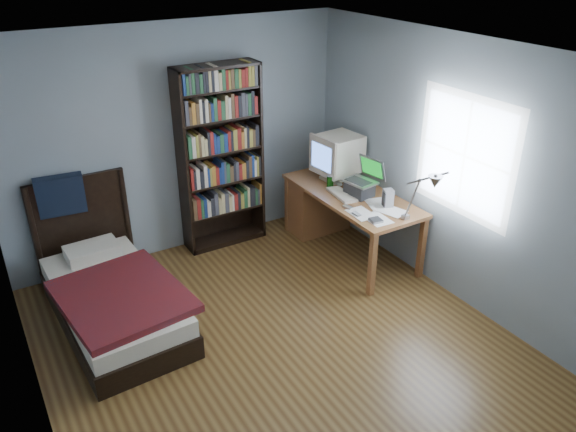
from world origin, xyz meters
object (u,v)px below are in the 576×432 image
object	(u,v)px
laptop	(361,185)
keyboard	(342,195)
desk	(326,203)
soda_can	(330,182)
bed	(111,293)
crt_monitor	(337,154)
desk_lamp	(431,186)
speaker	(388,198)
bookshelf	(221,158)

from	to	relation	value
laptop	keyboard	distance (m)	0.23
laptop	desk	bearing A→B (deg)	94.86
soda_can	bed	world-z (taller)	bed
crt_monitor	bed	distance (m)	2.84
desk_lamp	keyboard	bearing A→B (deg)	94.37
desk	speaker	bearing A→B (deg)	-83.38
keyboard	desk_lamp	bearing A→B (deg)	-79.39
soda_can	keyboard	bearing A→B (deg)	-95.76
crt_monitor	bed	xyz separation A→B (m)	(-2.72, -0.24, -0.77)
laptop	speaker	xyz separation A→B (m)	(0.06, -0.37, -0.02)
laptop	keyboard	xyz separation A→B (m)	(-0.18, 0.09, -0.10)
crt_monitor	speaker	distance (m)	0.89
bookshelf	bed	size ratio (longest dim) A/B	1.02
keyboard	desk	bearing A→B (deg)	80.49
desk_lamp	crt_monitor	bearing A→B (deg)	85.16
bookshelf	crt_monitor	bearing A→B (deg)	-24.95
crt_monitor	desk_lamp	size ratio (longest dim) A/B	0.79
desk	bookshelf	distance (m)	1.34
keyboard	speaker	bearing A→B (deg)	-55.70
speaker	bed	world-z (taller)	bed
soda_can	speaker	bearing A→B (deg)	-73.04
soda_can	bookshelf	world-z (taller)	bookshelf
desk	laptop	distance (m)	0.71
speaker	keyboard	bearing A→B (deg)	137.31
soda_can	bed	xyz separation A→B (m)	(-2.52, -0.09, -0.54)
soda_can	desk_lamp	bearing A→B (deg)	-87.47
desk	desk_lamp	size ratio (longest dim) A/B	2.55
laptop	crt_monitor	bearing A→B (deg)	85.56
laptop	desk_lamp	distance (m)	1.16
bookshelf	bed	world-z (taller)	bookshelf
keyboard	speaker	distance (m)	0.53
soda_can	crt_monitor	bearing A→B (deg)	37.92
crt_monitor	desk_lamp	xyz separation A→B (m)	(-0.13, -1.58, 0.24)
laptop	desk_lamp	size ratio (longest dim) A/B	0.61
bookshelf	desk	bearing A→B (deg)	-23.67
laptop	speaker	distance (m)	0.38
crt_monitor	speaker	size ratio (longest dim) A/B	2.74
crt_monitor	soda_can	distance (m)	0.34
soda_can	bed	size ratio (longest dim) A/B	0.07
laptop	bookshelf	world-z (taller)	bookshelf
bed	speaker	bearing A→B (deg)	-12.87
keyboard	speaker	world-z (taller)	speaker
desk	bookshelf	size ratio (longest dim) A/B	0.83
laptop	desk_lamp	world-z (taller)	desk_lamp
desk	laptop	xyz separation A→B (m)	(0.05, -0.57, 0.42)
bed	crt_monitor	bearing A→B (deg)	5.11
desk	crt_monitor	world-z (taller)	crt_monitor
desk	speaker	distance (m)	1.03
speaker	bookshelf	distance (m)	1.87
laptop	bookshelf	xyz separation A→B (m)	(-1.14, 1.05, 0.19)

